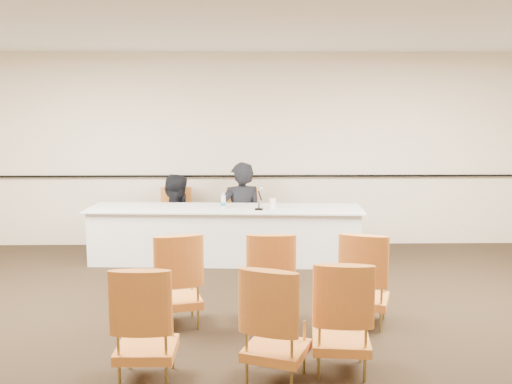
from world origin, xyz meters
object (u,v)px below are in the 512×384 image
at_px(aud_chair_back_left, 146,322).
at_px(aud_chair_back_mid, 276,323).
at_px(panelist_main, 241,221).
at_px(panelist_second_chair, 174,220).
at_px(panelist_second, 175,229).
at_px(panel_table, 225,234).
at_px(drinking_glass, 224,204).
at_px(microphone, 259,199).
at_px(panelist_main_chair, 241,220).
at_px(aud_chair_back_right, 341,315).
at_px(aud_chair_front_mid, 271,277).
at_px(water_bottle, 223,201).
at_px(coffee_cup, 273,204).
at_px(aud_chair_front_left, 176,278).
at_px(aud_chair_front_right, 365,278).

bearing_deg(aud_chair_back_left, aud_chair_back_mid, -1.34).
bearing_deg(panelist_main, panelist_second_chair, -15.20).
bearing_deg(panelist_main, aud_chair_back_left, 68.01).
xyz_separation_m(panelist_second, aud_chair_back_mid, (1.32, -4.21, 0.14)).
xyz_separation_m(panel_table, drinking_glass, (-0.01, -0.02, 0.43)).
xyz_separation_m(panel_table, microphone, (0.47, -0.18, 0.54)).
distance_m(panel_table, aud_chair_back_mid, 3.64).
relative_size(panelist_second_chair, aud_chair_back_left, 1.00).
bearing_deg(panelist_main_chair, panel_table, -108.99).
bearing_deg(aud_chair_back_mid, microphone, 112.00).
height_order(aud_chair_back_mid, aud_chair_back_right, same).
distance_m(panelist_second_chair, aud_chair_front_mid, 3.27).
xyz_separation_m(water_bottle, aud_chair_front_mid, (0.56, -2.30, -0.40)).
bearing_deg(panel_table, aud_chair_back_mid, -78.47).
xyz_separation_m(panelist_main, drinking_glass, (-0.24, -0.57, 0.36)).
bearing_deg(water_bottle, aud_chair_front_mid, -76.38).
relative_size(coffee_cup, aud_chair_front_left, 0.15).
height_order(panelist_main, aud_chair_back_mid, panelist_main).
distance_m(aud_chair_front_left, aud_chair_back_mid, 1.52).
distance_m(panel_table, panelist_second_chair, 1.00).
xyz_separation_m(water_bottle, aud_chair_front_right, (1.49, -2.34, -0.40)).
xyz_separation_m(panelist_main, aud_chair_front_left, (-0.62, -2.96, 0.01)).
relative_size(aud_chair_front_right, aud_chair_back_mid, 1.00).
distance_m(panelist_second, aud_chair_back_right, 4.47).
xyz_separation_m(panel_table, aud_chair_front_left, (-0.39, -2.40, 0.09)).
height_order(panelist_main_chair, panelist_second, panelist_second).
xyz_separation_m(panelist_second_chair, drinking_glass, (0.77, -0.63, 0.34)).
bearing_deg(aud_chair_back_left, panelist_second_chair, 94.54).
bearing_deg(aud_chair_front_mid, aud_chair_front_left, -177.19).
distance_m(panel_table, aud_chair_front_right, 2.83).
bearing_deg(panelist_second, aud_chair_back_mid, 118.03).
height_order(panel_table, aud_chair_front_mid, aud_chair_front_mid).
height_order(panelist_main_chair, aud_chair_front_mid, same).
height_order(panelist_main_chair, aud_chair_back_left, same).
bearing_deg(panelist_main_chair, panelist_main, -176.87).
bearing_deg(panelist_second_chair, drinking_glass, -36.00).
height_order(panelist_second_chair, aud_chair_back_right, same).
bearing_deg(microphone, coffee_cup, 35.58).
relative_size(panelist_second_chair, coffee_cup, 6.55).
distance_m(panel_table, water_bottle, 0.50).
xyz_separation_m(aud_chair_front_right, aud_chair_back_right, (-0.41, -1.04, 0.00)).
bearing_deg(aud_chair_back_mid, panelist_main, 115.25).
bearing_deg(coffee_cup, panel_table, 171.55).
bearing_deg(aud_chair_back_mid, aud_chair_back_left, -160.84).
bearing_deg(panelist_second_chair, aud_chair_front_mid, -62.91).
height_order(panelist_second_chair, aud_chair_front_right, same).
relative_size(panel_table, aud_chair_front_right, 4.03).
distance_m(panelist_second_chair, coffee_cup, 1.66).
distance_m(panel_table, microphone, 0.74).
distance_m(panelist_main, panelist_second, 1.02).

